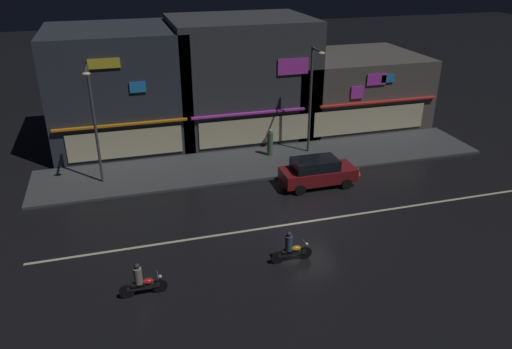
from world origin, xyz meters
TOP-DOWN VIEW (x-y plane):
  - ground_plane at (0.00, 0.00)m, footprint 140.00×140.00m
  - lane_divider_stripe at (0.00, 0.00)m, footprint 27.16×0.16m
  - sidewalk_far at (0.00, 7.79)m, footprint 28.59×4.96m
  - storefront_left_block at (0.00, 14.08)m, footprint 9.68×7.77m
  - storefront_center_block at (-8.58, 14.44)m, footprint 8.92×8.50m
  - storefront_right_block at (8.58, 14.28)m, footprint 10.78×8.19m
  - streetlamp_west at (-10.13, 7.27)m, footprint 0.44×1.64m
  - streetlamp_mid at (3.18, 8.35)m, footprint 0.44×1.64m
  - pedestrian_on_sidewalk at (0.52, 8.63)m, footprint 0.39×0.39m
  - parked_car_near_kerb at (1.82, 3.79)m, footprint 4.30×1.98m
  - motorcycle_lead at (-2.23, -3.00)m, footprint 1.90×0.60m
  - motorcycle_following at (-8.71, -3.57)m, footprint 1.90×0.60m
  - traffic_cone at (4.80, 4.45)m, footprint 0.36×0.36m

SIDE VIEW (x-z plane):
  - ground_plane at x=0.00m, z-range 0.00..0.00m
  - lane_divider_stripe at x=0.00m, z-range 0.00..0.01m
  - sidewalk_far at x=0.00m, z-range 0.00..0.14m
  - traffic_cone at x=4.80m, z-range 0.00..0.55m
  - motorcycle_lead at x=-2.23m, z-range -0.13..1.39m
  - motorcycle_following at x=-8.71m, z-range -0.13..1.39m
  - parked_car_near_kerb at x=1.82m, z-range 0.03..1.70m
  - pedestrian_on_sidewalk at x=0.52m, z-range 0.07..1.87m
  - storefront_right_block at x=8.58m, z-range 0.00..5.17m
  - storefront_center_block at x=-8.58m, z-range 0.00..7.84m
  - storefront_left_block at x=0.00m, z-range 0.00..8.24m
  - streetlamp_west at x=-10.13m, z-range 0.77..7.63m
  - streetlamp_mid at x=3.18m, z-range 0.78..7.74m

